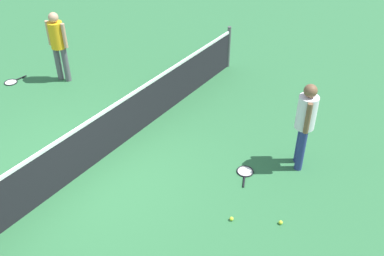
# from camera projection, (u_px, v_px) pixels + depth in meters

# --- Properties ---
(ground_plane) EXTENTS (40.00, 40.00, 0.00)m
(ground_plane) POSITION_uv_depth(u_px,v_px,m) (85.00, 171.00, 8.04)
(ground_plane) COLOR #2D6B3D
(court_net) EXTENTS (10.09, 0.09, 1.07)m
(court_net) POSITION_uv_depth(u_px,v_px,m) (81.00, 150.00, 7.75)
(court_net) COLOR #4C4C51
(court_net) RESTS_ON ground_plane
(player_near_side) EXTENTS (0.50, 0.46, 1.70)m
(player_near_side) POSITION_uv_depth(u_px,v_px,m) (305.00, 120.00, 7.61)
(player_near_side) COLOR navy
(player_near_side) RESTS_ON ground_plane
(player_far_side) EXTENTS (0.41, 0.53, 1.70)m
(player_far_side) POSITION_uv_depth(u_px,v_px,m) (58.00, 41.00, 10.22)
(player_far_side) COLOR #595960
(player_far_side) RESTS_ON ground_plane
(tennis_racket_near_player) EXTENTS (0.60, 0.42, 0.03)m
(tennis_racket_near_player) POSITION_uv_depth(u_px,v_px,m) (245.00, 172.00, 8.00)
(tennis_racket_near_player) COLOR black
(tennis_racket_near_player) RESTS_ON ground_plane
(tennis_racket_far_player) EXTENTS (0.60, 0.35, 0.03)m
(tennis_racket_far_player) POSITION_uv_depth(u_px,v_px,m) (12.00, 82.00, 10.68)
(tennis_racket_far_player) COLOR black
(tennis_racket_far_player) RESTS_ON ground_plane
(tennis_ball_near_player) EXTENTS (0.07, 0.07, 0.07)m
(tennis_ball_near_player) POSITION_uv_depth(u_px,v_px,m) (231.00, 219.00, 7.05)
(tennis_ball_near_player) COLOR #C6E033
(tennis_ball_near_player) RESTS_ON ground_plane
(tennis_ball_by_net) EXTENTS (0.07, 0.07, 0.07)m
(tennis_ball_by_net) POSITION_uv_depth(u_px,v_px,m) (305.00, 129.00, 9.06)
(tennis_ball_by_net) COLOR #C6E033
(tennis_ball_by_net) RESTS_ON ground_plane
(tennis_ball_baseline) EXTENTS (0.07, 0.07, 0.07)m
(tennis_ball_baseline) POSITION_uv_depth(u_px,v_px,m) (281.00, 222.00, 6.99)
(tennis_ball_baseline) COLOR #C6E033
(tennis_ball_baseline) RESTS_ON ground_plane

